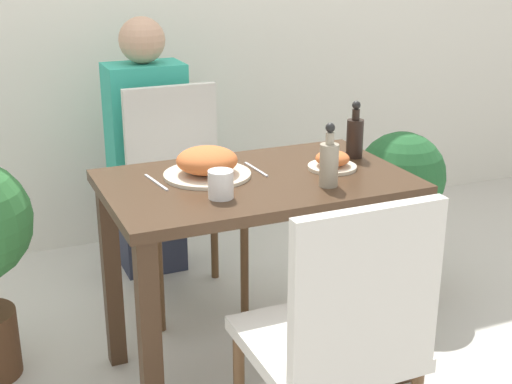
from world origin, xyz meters
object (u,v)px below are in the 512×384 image
side_plate (332,161)px  food_plate (207,163)px  chair_near (340,335)px  sauce_bottle (355,136)px  person_figure (148,150)px  chair_far (181,183)px  drink_cup (221,184)px  potted_plant_right (400,196)px  condiment_bottle (329,162)px

side_plate → food_plate: bearing=167.8°
chair_near → sauce_bottle: size_ratio=4.40×
chair_near → person_figure: 1.64m
chair_near → chair_far: bearing=-89.4°
side_plate → person_figure: size_ratio=0.14×
chair_far → drink_cup: bearing=-98.3°
side_plate → potted_plant_right: (0.53, 0.35, -0.32)m
drink_cup → potted_plant_right: drink_cup is taller
side_plate → sauce_bottle: 0.17m
chair_far → drink_cup: 0.85m
condiment_bottle → side_plate: bearing=57.1°
food_plate → chair_far: bearing=81.7°
sauce_bottle → person_figure: (-0.53, 0.91, -0.24)m
chair_far → food_plate: chair_far is taller
food_plate → side_plate: (0.42, -0.09, -0.02)m
sauce_bottle → person_figure: size_ratio=0.18×
chair_far → side_plate: size_ratio=5.41×
sauce_bottle → potted_plant_right: sauce_bottle is taller
side_plate → potted_plant_right: 0.71m
drink_cup → condiment_bottle: size_ratio=0.42×
person_figure → chair_near: bearing=-87.7°
chair_near → chair_far: size_ratio=1.00×
chair_near → potted_plant_right: bearing=-130.9°
food_plate → condiment_bottle: size_ratio=1.41×
side_plate → potted_plant_right: side_plate is taller
chair_far → food_plate: 0.65m
person_figure → potted_plant_right: bearing=-35.1°
chair_near → condiment_bottle: 0.61m
chair_near → chair_far: (-0.01, 1.32, 0.00)m
chair_far → sauce_bottle: (0.47, -0.59, 0.30)m
drink_cup → person_figure: (0.07, 1.12, -0.20)m
person_figure → sauce_bottle: bearing=-59.9°
chair_near → potted_plant_right: 1.31m
food_plate → drink_cup: food_plate is taller
chair_far → potted_plant_right: (0.87, -0.33, -0.07)m
condiment_bottle → sauce_bottle: bearing=45.6°
chair_near → food_plate: (-0.10, 0.73, 0.27)m
chair_far → sauce_bottle: bearing=-51.3°
side_plate → drink_cup: drink_cup is taller
side_plate → person_figure: person_figure is taller
potted_plant_right → sauce_bottle: bearing=-146.7°
food_plate → condiment_bottle: condiment_bottle is taller
condiment_bottle → person_figure: 1.21m
chair_near → person_figure: (-0.07, 1.63, 0.07)m
chair_near → sauce_bottle: 0.91m
drink_cup → sauce_bottle: 0.63m
chair_far → person_figure: bearing=99.4°
food_plate → condiment_bottle: 0.40m
chair_near → person_figure: size_ratio=0.77×
chair_near → side_plate: size_ratio=5.41×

